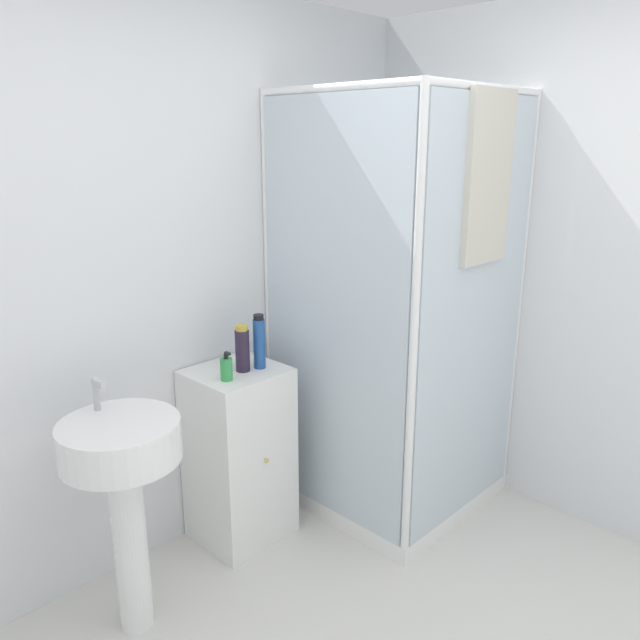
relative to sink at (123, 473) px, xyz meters
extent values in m
cube|color=silver|center=(0.28, 0.40, 0.57)|extent=(6.40, 0.06, 2.50)
cube|color=white|center=(1.49, -0.10, -0.63)|extent=(0.93, 0.93, 0.09)
cylinder|color=white|center=(1.93, 0.35, 0.37)|extent=(0.04, 0.04, 2.09)
cylinder|color=white|center=(1.04, 0.35, 0.37)|extent=(0.04, 0.04, 2.09)
cylinder|color=white|center=(1.93, -0.55, 0.37)|extent=(0.04, 0.04, 2.09)
cylinder|color=white|center=(1.04, -0.55, 0.37)|extent=(0.04, 0.04, 2.09)
cylinder|color=white|center=(1.49, -0.55, 1.39)|extent=(0.90, 0.04, 0.04)
cylinder|color=white|center=(1.49, 0.35, 1.39)|extent=(0.90, 0.04, 0.04)
cylinder|color=white|center=(1.04, -0.10, 1.39)|extent=(0.04, 0.90, 0.04)
cylinder|color=white|center=(1.93, -0.10, 1.39)|extent=(0.04, 0.90, 0.04)
cube|color=silver|center=(1.49, -0.56, 0.39)|extent=(0.86, 0.01, 1.97)
cube|color=silver|center=(1.03, -0.10, 0.39)|extent=(0.01, 0.86, 1.97)
cylinder|color=#B7BABF|center=(1.72, 0.29, 0.20)|extent=(0.02, 0.02, 1.57)
cylinder|color=#B7BABF|center=(1.72, 0.24, 1.00)|extent=(0.07, 0.07, 0.04)
cube|color=beige|center=(1.49, -0.58, 1.03)|extent=(0.34, 0.03, 0.73)
cube|color=white|center=(0.68, 0.17, -0.25)|extent=(0.41, 0.38, 0.86)
sphere|color=gold|center=(0.68, -0.03, -0.21)|extent=(0.02, 0.02, 0.02)
cylinder|color=white|center=(0.00, 0.00, -0.31)|extent=(0.13, 0.13, 0.73)
cylinder|color=white|center=(0.00, 0.00, 0.13)|extent=(0.44, 0.44, 0.15)
cylinder|color=#B7BABF|center=(0.00, 0.15, 0.27)|extent=(0.02, 0.02, 0.13)
cube|color=#B7BABF|center=(0.00, 0.12, 0.32)|extent=(0.02, 0.07, 0.02)
cylinder|color=green|center=(0.57, 0.10, 0.23)|extent=(0.05, 0.05, 0.10)
cylinder|color=black|center=(0.57, 0.10, 0.29)|extent=(0.02, 0.02, 0.02)
cube|color=black|center=(0.57, 0.09, 0.30)|extent=(0.01, 0.03, 0.01)
cylinder|color=#281E33|center=(0.69, 0.14, 0.27)|extent=(0.06, 0.06, 0.19)
cylinder|color=gold|center=(0.69, 0.14, 0.38)|extent=(0.05, 0.05, 0.02)
cylinder|color=#1E4C93|center=(0.77, 0.12, 0.29)|extent=(0.05, 0.05, 0.23)
cylinder|color=black|center=(0.77, 0.12, 0.42)|extent=(0.05, 0.05, 0.02)
camera|label=1|loc=(-0.97, -1.96, 1.19)|focal=35.00mm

